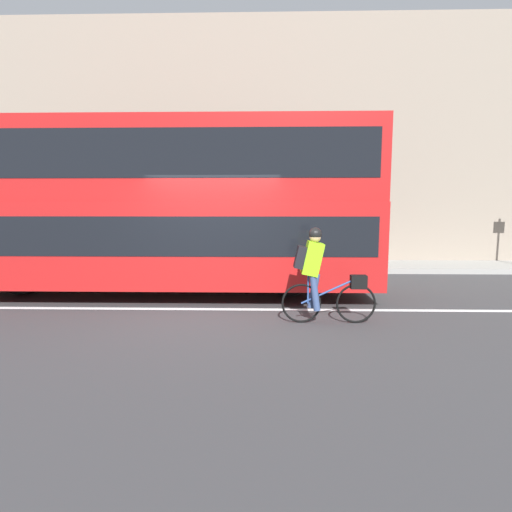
# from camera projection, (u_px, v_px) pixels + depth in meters

# --- Properties ---
(ground_plane) EXTENTS (80.00, 80.00, 0.00)m
(ground_plane) POSITION_uv_depth(u_px,v_px,m) (212.00, 312.00, 7.32)
(ground_plane) COLOR #38383A
(road_center_line) EXTENTS (50.00, 0.14, 0.01)m
(road_center_line) POSITION_uv_depth(u_px,v_px,m) (213.00, 309.00, 7.51)
(road_center_line) COLOR silver
(road_center_line) RESTS_ON ground_plane
(sidewalk_curb) EXTENTS (60.00, 1.91, 0.15)m
(sidewalk_curb) POSITION_uv_depth(u_px,v_px,m) (234.00, 266.00, 12.52)
(sidewalk_curb) COLOR gray
(sidewalk_curb) RESTS_ON ground_plane
(building_facade) EXTENTS (60.00, 0.30, 7.99)m
(building_facade) POSITION_uv_depth(u_px,v_px,m) (236.00, 144.00, 13.14)
(building_facade) COLOR gray
(building_facade) RESTS_ON ground_plane
(bus) EXTENTS (9.46, 2.44, 3.62)m
(bus) POSITION_uv_depth(u_px,v_px,m) (152.00, 202.00, 8.57)
(bus) COLOR black
(bus) RESTS_ON ground_plane
(cyclist_on_bike) EXTENTS (1.56, 0.32, 1.59)m
(cyclist_on_bike) POSITION_uv_depth(u_px,v_px,m) (319.00, 272.00, 6.53)
(cyclist_on_bike) COLOR black
(cyclist_on_bike) RESTS_ON ground_plane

